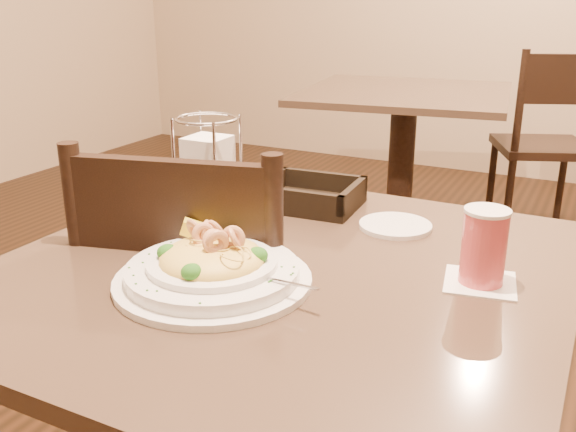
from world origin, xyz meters
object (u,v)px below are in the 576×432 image
at_px(main_table, 283,387).
at_px(background_table, 402,141).
at_px(drink_glass, 484,247).
at_px(butter_ramekin, 139,228).
at_px(dining_chair_near, 204,339).
at_px(dining_chair_far, 546,140).
at_px(bread_basket, 310,197).
at_px(side_plate, 395,226).
at_px(napkin_caddy, 209,172).
at_px(pasta_bowl, 213,267).

relative_size(main_table, background_table, 0.89).
distance_m(main_table, background_table, 2.02).
xyz_separation_m(drink_glass, butter_ramekin, (-0.60, -0.08, -0.04)).
height_order(dining_chair_near, dining_chair_far, same).
distance_m(dining_chair_near, drink_glass, 0.62).
bearing_deg(bread_basket, side_plate, -12.68).
bearing_deg(butter_ramekin, dining_chair_near, 54.74).
height_order(background_table, dining_chair_near, dining_chair_near).
distance_m(background_table, bread_basket, 1.73).
relative_size(background_table, bread_basket, 4.85).
height_order(dining_chair_far, side_plate, dining_chair_far).
distance_m(background_table, napkin_caddy, 1.84).
bearing_deg(drink_glass, side_plate, 137.78).
bearing_deg(pasta_bowl, butter_ramekin, 154.92).
bearing_deg(drink_glass, napkin_caddy, 170.37).
xyz_separation_m(background_table, butter_ramekin, (0.11, -1.99, 0.25)).
relative_size(main_table, pasta_bowl, 2.64).
xyz_separation_m(side_plate, butter_ramekin, (-0.41, -0.26, 0.01)).
xyz_separation_m(background_table, dining_chair_near, (0.17, -1.89, -0.01)).
xyz_separation_m(pasta_bowl, butter_ramekin, (-0.23, 0.11, -0.01)).
relative_size(background_table, side_plate, 7.33).
bearing_deg(bread_basket, pasta_bowl, -86.26).
relative_size(drink_glass, side_plate, 0.90).
bearing_deg(main_table, background_table, 101.52).
relative_size(dining_chair_far, napkin_caddy, 4.71).
height_order(main_table, drink_glass, drink_glass).
bearing_deg(drink_glass, pasta_bowl, -152.74).
bearing_deg(napkin_caddy, dining_chair_far, 78.73).
distance_m(bread_basket, side_plate, 0.21).
xyz_separation_m(napkin_caddy, side_plate, (0.37, 0.08, -0.08)).
bearing_deg(pasta_bowl, main_table, 60.43).
bearing_deg(main_table, butter_ramekin, -179.62).
distance_m(dining_chair_far, napkin_caddy, 2.28).
bearing_deg(side_plate, napkin_caddy, -167.67).
bearing_deg(butter_ramekin, napkin_caddy, 77.57).
height_order(side_plate, butter_ramekin, butter_ramekin).
bearing_deg(dining_chair_far, background_table, 12.01).
bearing_deg(background_table, bread_basket, -79.43).
distance_m(main_table, pasta_bowl, 0.29).
distance_m(pasta_bowl, side_plate, 0.41).
distance_m(main_table, dining_chair_near, 0.25).
xyz_separation_m(background_table, drink_glass, (0.71, -1.91, 0.30)).
xyz_separation_m(main_table, pasta_bowl, (-0.06, -0.11, 0.26)).
bearing_deg(side_plate, background_table, 106.60).
xyz_separation_m(main_table, dining_chair_far, (0.18, 2.39, -0.01)).
height_order(bread_basket, side_plate, bread_basket).
bearing_deg(napkin_caddy, dining_chair_near, -71.27).
relative_size(main_table, bread_basket, 4.31).
distance_m(background_table, dining_chair_near, 1.90).
height_order(drink_glass, butter_ramekin, drink_glass).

